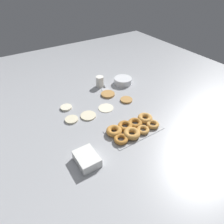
% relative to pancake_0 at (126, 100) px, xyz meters
% --- Properties ---
extents(ground_plane, '(3.00, 3.00, 0.00)m').
position_rel_pancake_0_xyz_m(ground_plane, '(-0.24, -0.04, -0.01)').
color(ground_plane, '#9EA0A5').
extents(pancake_0, '(0.09, 0.09, 0.01)m').
position_rel_pancake_0_xyz_m(pancake_0, '(0.00, 0.00, 0.00)').
color(pancake_0, '#B27F42').
rests_on(pancake_0, ground_plane).
extents(pancake_1, '(0.11, 0.11, 0.01)m').
position_rel_pancake_0_xyz_m(pancake_1, '(-0.19, 0.00, -0.00)').
color(pancake_1, silver).
rests_on(pancake_1, ground_plane).
extents(pancake_2, '(0.08, 0.08, 0.01)m').
position_rel_pancake_0_xyz_m(pancake_2, '(-0.43, 0.16, 0.00)').
color(pancake_2, silver).
rests_on(pancake_2, ground_plane).
extents(pancake_3, '(0.11, 0.11, 0.01)m').
position_rel_pancake_0_xyz_m(pancake_3, '(-0.34, -0.01, -0.00)').
color(pancake_3, beige).
rests_on(pancake_3, ground_plane).
extents(pancake_4, '(0.11, 0.11, 0.02)m').
position_rel_pancake_0_xyz_m(pancake_4, '(-0.08, 0.15, 0.00)').
color(pancake_4, '#B27F42').
rests_on(pancake_4, ground_plane).
extents(pancake_5, '(0.09, 0.09, 0.01)m').
position_rel_pancake_0_xyz_m(pancake_5, '(-0.46, 0.01, -0.00)').
color(pancake_5, beige).
rests_on(pancake_5, ground_plane).
extents(donut_tray, '(0.36, 0.19, 0.04)m').
position_rel_pancake_0_xyz_m(donut_tray, '(-0.16, -0.29, 0.01)').
color(donut_tray, '#93969B').
rests_on(donut_tray, ground_plane).
extents(batter_bowl, '(0.15, 0.15, 0.05)m').
position_rel_pancake_0_xyz_m(batter_bowl, '(0.13, 0.24, 0.02)').
color(batter_bowl, white).
rests_on(batter_bowl, ground_plane).
extents(container_stack, '(0.11, 0.14, 0.06)m').
position_rel_pancake_0_xyz_m(container_stack, '(-0.53, -0.37, 0.02)').
color(container_stack, white).
rests_on(container_stack, ground_plane).
extents(paper_cup, '(0.07, 0.07, 0.09)m').
position_rel_pancake_0_xyz_m(paper_cup, '(-0.06, 0.30, 0.04)').
color(paper_cup, white).
rests_on(paper_cup, ground_plane).
extents(spatula, '(0.12, 0.27, 0.01)m').
position_rel_pancake_0_xyz_m(spatula, '(-0.05, 0.22, -0.00)').
color(spatula, black).
rests_on(spatula, ground_plane).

